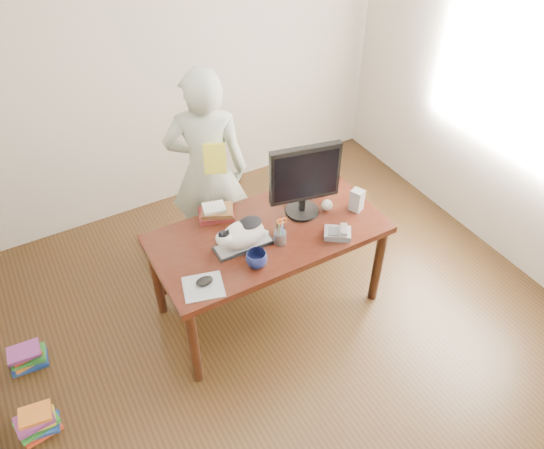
{
  "coord_description": "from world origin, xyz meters",
  "views": [
    {
      "loc": [
        -1.31,
        -1.77,
        3.16
      ],
      "look_at": [
        0.0,
        0.55,
        0.85
      ],
      "focal_mm": 35.0,
      "sensor_mm": 36.0,
      "label": 1
    }
  ],
  "objects_px": {
    "monitor": "(305,178)",
    "person": "(208,171)",
    "desk": "(263,240)",
    "keyboard": "(244,245)",
    "speaker": "(357,200)",
    "baseball": "(327,205)",
    "book_pile_b": "(27,357)",
    "book_stack": "(216,212)",
    "mouse": "(205,281)",
    "cat": "(241,234)",
    "pen_cup": "(280,236)",
    "book_pile_a": "(38,422)",
    "coffee_mug": "(257,259)",
    "calculator": "(315,187)",
    "phone": "(338,233)"
  },
  "relations": [
    {
      "from": "monitor",
      "to": "person",
      "type": "relative_size",
      "value": 0.33
    },
    {
      "from": "desk",
      "to": "keyboard",
      "type": "xyz_separation_m",
      "value": [
        -0.22,
        -0.13,
        0.16
      ]
    },
    {
      "from": "speaker",
      "to": "baseball",
      "type": "distance_m",
      "value": 0.21
    },
    {
      "from": "person",
      "to": "book_pile_b",
      "type": "height_order",
      "value": "person"
    },
    {
      "from": "desk",
      "to": "book_stack",
      "type": "bearing_deg",
      "value": 134.91
    },
    {
      "from": "speaker",
      "to": "book_stack",
      "type": "height_order",
      "value": "speaker"
    },
    {
      "from": "keyboard",
      "to": "mouse",
      "type": "relative_size",
      "value": 3.19
    },
    {
      "from": "speaker",
      "to": "book_stack",
      "type": "xyz_separation_m",
      "value": [
        -0.91,
        0.42,
        -0.04
      ]
    },
    {
      "from": "speaker",
      "to": "person",
      "type": "bearing_deg",
      "value": 110.22
    },
    {
      "from": "monitor",
      "to": "person",
      "type": "height_order",
      "value": "person"
    },
    {
      "from": "keyboard",
      "to": "cat",
      "type": "bearing_deg",
      "value": -171.64
    },
    {
      "from": "keyboard",
      "to": "speaker",
      "type": "height_order",
      "value": "speaker"
    },
    {
      "from": "cat",
      "to": "pen_cup",
      "type": "xyz_separation_m",
      "value": [
        0.24,
        -0.09,
        -0.06
      ]
    },
    {
      "from": "desk",
      "to": "monitor",
      "type": "height_order",
      "value": "monitor"
    },
    {
      "from": "baseball",
      "to": "book_pile_a",
      "type": "height_order",
      "value": "baseball"
    },
    {
      "from": "coffee_mug",
      "to": "baseball",
      "type": "relative_size",
      "value": 1.69
    },
    {
      "from": "keyboard",
      "to": "pen_cup",
      "type": "relative_size",
      "value": 1.87
    },
    {
      "from": "monitor",
      "to": "baseball",
      "type": "relative_size",
      "value": 6.86
    },
    {
      "from": "monitor",
      "to": "mouse",
      "type": "xyz_separation_m",
      "value": [
        -0.89,
        -0.28,
        -0.29
      ]
    },
    {
      "from": "calculator",
      "to": "person",
      "type": "distance_m",
      "value": 0.83
    },
    {
      "from": "desk",
      "to": "book_pile_a",
      "type": "bearing_deg",
      "value": -170.97
    },
    {
      "from": "phone",
      "to": "baseball",
      "type": "height_order",
      "value": "same"
    },
    {
      "from": "speaker",
      "to": "book_stack",
      "type": "relative_size",
      "value": 0.59
    },
    {
      "from": "cat",
      "to": "phone",
      "type": "distance_m",
      "value": 0.66
    },
    {
      "from": "coffee_mug",
      "to": "speaker",
      "type": "bearing_deg",
      "value": 9.49
    },
    {
      "from": "coffee_mug",
      "to": "person",
      "type": "bearing_deg",
      "value": 83.65
    },
    {
      "from": "monitor",
      "to": "phone",
      "type": "bearing_deg",
      "value": -63.82
    },
    {
      "from": "pen_cup",
      "to": "speaker",
      "type": "bearing_deg",
      "value": 3.26
    },
    {
      "from": "book_stack",
      "to": "book_pile_b",
      "type": "xyz_separation_m",
      "value": [
        -1.48,
        0.03,
        -0.72
      ]
    },
    {
      "from": "keyboard",
      "to": "book_stack",
      "type": "xyz_separation_m",
      "value": [
        -0.03,
        0.37,
        0.03
      ]
    },
    {
      "from": "pen_cup",
      "to": "calculator",
      "type": "relative_size",
      "value": 1.03
    },
    {
      "from": "book_stack",
      "to": "calculator",
      "type": "xyz_separation_m",
      "value": [
        0.78,
        -0.08,
        -0.01
      ]
    },
    {
      "from": "book_stack",
      "to": "keyboard",
      "type": "bearing_deg",
      "value": -65.39
    },
    {
      "from": "desk",
      "to": "monitor",
      "type": "xyz_separation_m",
      "value": [
        0.31,
        -0.03,
        0.46
      ]
    },
    {
      "from": "monitor",
      "to": "mouse",
      "type": "height_order",
      "value": "monitor"
    },
    {
      "from": "desk",
      "to": "phone",
      "type": "xyz_separation_m",
      "value": [
        0.39,
        -0.35,
        0.17
      ]
    },
    {
      "from": "baseball",
      "to": "keyboard",
      "type": "bearing_deg",
      "value": -175.87
    },
    {
      "from": "coffee_mug",
      "to": "book_stack",
      "type": "bearing_deg",
      "value": 91.71
    },
    {
      "from": "desk",
      "to": "mouse",
      "type": "bearing_deg",
      "value": -151.69
    },
    {
      "from": "phone",
      "to": "book_pile_b",
      "type": "xyz_separation_m",
      "value": [
        -2.11,
        0.62,
        -0.71
      ]
    },
    {
      "from": "phone",
      "to": "book_pile_b",
      "type": "distance_m",
      "value": 2.31
    },
    {
      "from": "mouse",
      "to": "coffee_mug",
      "type": "bearing_deg",
      "value": 12.46
    },
    {
      "from": "mouse",
      "to": "book_stack",
      "type": "bearing_deg",
      "value": 73.73
    },
    {
      "from": "baseball",
      "to": "calculator",
      "type": "height_order",
      "value": "baseball"
    },
    {
      "from": "phone",
      "to": "person",
      "type": "bearing_deg",
      "value": 151.68
    },
    {
      "from": "cat",
      "to": "baseball",
      "type": "distance_m",
      "value": 0.72
    },
    {
      "from": "mouse",
      "to": "book_pile_a",
      "type": "distance_m",
      "value": 1.36
    },
    {
      "from": "pen_cup",
      "to": "book_stack",
      "type": "xyz_separation_m",
      "value": [
        -0.25,
        0.46,
        -0.02
      ]
    },
    {
      "from": "coffee_mug",
      "to": "baseball",
      "type": "xyz_separation_m",
      "value": [
        0.71,
        0.25,
        -0.01
      ]
    },
    {
      "from": "cat",
      "to": "calculator",
      "type": "bearing_deg",
      "value": 21.97
    }
  ]
}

